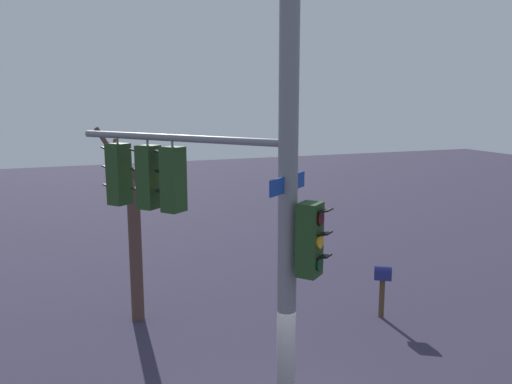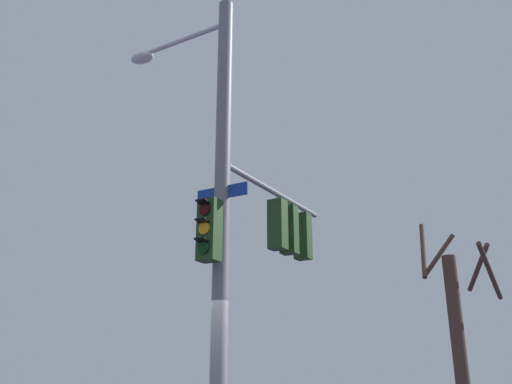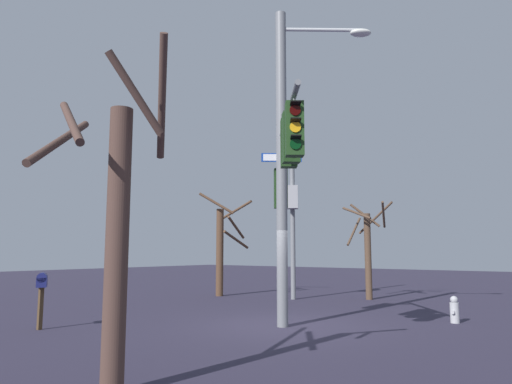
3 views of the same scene
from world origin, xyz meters
name	(u,v)px [view 2 (image 2 of 3)]	position (x,y,z in m)	size (l,w,h in m)	color
main_signal_pole_assembly	(241,204)	(0.75, 0.66, 4.49)	(5.02, 3.15, 8.64)	slate
bare_tree_behind_pole	(458,327)	(6.45, 1.49, 2.34)	(2.19, 2.20, 5.03)	#4C352E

